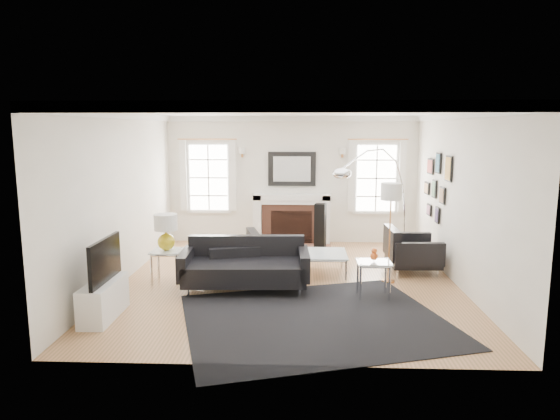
{
  "coord_description": "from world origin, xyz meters",
  "views": [
    {
      "loc": [
        0.19,
        -8.02,
        2.52
      ],
      "look_at": [
        -0.15,
        0.3,
        1.16
      ],
      "focal_mm": 32.0,
      "sensor_mm": 36.0,
      "label": 1
    }
  ],
  "objects_px": {
    "gourd_lamp": "(166,230)",
    "armchair_right": "(409,252)",
    "arc_floor_lamp": "(375,202)",
    "coffee_table": "(321,255)",
    "armchair_left": "(236,256)",
    "fireplace": "(292,220)",
    "sofa": "(245,266)"
  },
  "relations": [
    {
      "from": "fireplace",
      "to": "sofa",
      "type": "bearing_deg",
      "value": -102.17
    },
    {
      "from": "coffee_table",
      "to": "gourd_lamp",
      "type": "height_order",
      "value": "gourd_lamp"
    },
    {
      "from": "armchair_left",
      "to": "arc_floor_lamp",
      "type": "distance_m",
      "value": 2.69
    },
    {
      "from": "armchair_right",
      "to": "gourd_lamp",
      "type": "bearing_deg",
      "value": -169.46
    },
    {
      "from": "armchair_right",
      "to": "coffee_table",
      "type": "height_order",
      "value": "armchair_right"
    },
    {
      "from": "armchair_right",
      "to": "armchair_left",
      "type": "bearing_deg",
      "value": -171.9
    },
    {
      "from": "coffee_table",
      "to": "arc_floor_lamp",
      "type": "relative_size",
      "value": 0.39
    },
    {
      "from": "armchair_right",
      "to": "coffee_table",
      "type": "relative_size",
      "value": 1.14
    },
    {
      "from": "fireplace",
      "to": "gourd_lamp",
      "type": "relative_size",
      "value": 2.81
    },
    {
      "from": "sofa",
      "to": "armchair_right",
      "type": "bearing_deg",
      "value": 20.47
    },
    {
      "from": "sofa",
      "to": "armchair_right",
      "type": "xyz_separation_m",
      "value": [
        2.81,
        1.05,
        0.01
      ]
    },
    {
      "from": "fireplace",
      "to": "sofa",
      "type": "relative_size",
      "value": 0.83
    },
    {
      "from": "fireplace",
      "to": "arc_floor_lamp",
      "type": "xyz_separation_m",
      "value": [
        1.54,
        -1.85,
        0.68
      ]
    },
    {
      "from": "sofa",
      "to": "arc_floor_lamp",
      "type": "relative_size",
      "value": 0.91
    },
    {
      "from": "fireplace",
      "to": "arc_floor_lamp",
      "type": "relative_size",
      "value": 0.75
    },
    {
      "from": "fireplace",
      "to": "coffee_table",
      "type": "height_order",
      "value": "fireplace"
    },
    {
      "from": "fireplace",
      "to": "armchair_left",
      "type": "distance_m",
      "value": 2.7
    },
    {
      "from": "sofa",
      "to": "armchair_left",
      "type": "xyz_separation_m",
      "value": [
        -0.23,
        0.62,
        0.0
      ]
    },
    {
      "from": "coffee_table",
      "to": "fireplace",
      "type": "bearing_deg",
      "value": 103.31
    },
    {
      "from": "armchair_left",
      "to": "armchair_right",
      "type": "distance_m",
      "value": 3.07
    },
    {
      "from": "coffee_table",
      "to": "gourd_lamp",
      "type": "relative_size",
      "value": 1.45
    },
    {
      "from": "arc_floor_lamp",
      "to": "coffee_table",
      "type": "bearing_deg",
      "value": -152.69
    },
    {
      "from": "fireplace",
      "to": "armchair_right",
      "type": "bearing_deg",
      "value": -44.57
    },
    {
      "from": "arc_floor_lamp",
      "to": "sofa",
      "type": "bearing_deg",
      "value": -149.59
    },
    {
      "from": "sofa",
      "to": "armchair_left",
      "type": "bearing_deg",
      "value": 110.38
    },
    {
      "from": "fireplace",
      "to": "gourd_lamp",
      "type": "bearing_deg",
      "value": -125.04
    },
    {
      "from": "sofa",
      "to": "armchair_right",
      "type": "relative_size",
      "value": 2.05
    },
    {
      "from": "armchair_left",
      "to": "arc_floor_lamp",
      "type": "height_order",
      "value": "arc_floor_lamp"
    },
    {
      "from": "gourd_lamp",
      "to": "armchair_right",
      "type": "bearing_deg",
      "value": 10.54
    },
    {
      "from": "armchair_left",
      "to": "armchair_right",
      "type": "height_order",
      "value": "armchair_right"
    },
    {
      "from": "fireplace",
      "to": "armchair_right",
      "type": "xyz_separation_m",
      "value": [
        2.13,
        -2.1,
        -0.18
      ]
    },
    {
      "from": "fireplace",
      "to": "armchair_left",
      "type": "bearing_deg",
      "value": -109.73
    }
  ]
}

